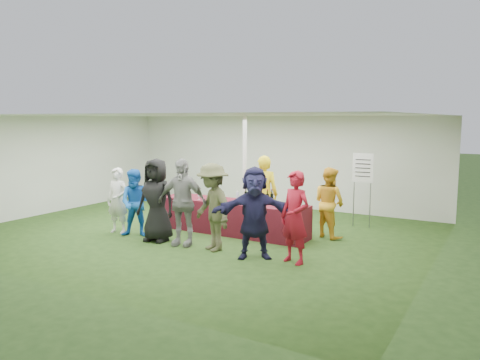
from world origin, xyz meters
The scene contains 18 objects.
ground centered at (0.00, 0.00, 0.00)m, with size 60.00×60.00×0.00m, color #284719.
tent centered at (0.50, 1.20, 1.35)m, with size 10.00×10.00×10.00m.
serving_table centered at (0.64, 0.39, 0.38)m, with size 3.60×0.80×0.75m, color maroon.
wine_bottles centered at (1.26, 0.54, 0.87)m, with size 0.71×0.16×0.32m.
wine_glasses centered at (0.14, 0.13, 0.86)m, with size 2.80×0.13×0.16m.
water_bottle centered at (0.72, 0.47, 0.85)m, with size 0.07×0.07×0.23m.
bar_towel centered at (2.20, 0.44, 0.77)m, with size 0.25×0.18×0.03m, color white.
dump_bucket centered at (2.27, 0.17, 0.84)m, with size 0.21×0.21×0.18m, color slate.
wine_list_sign centered at (3.04, 2.47, 1.32)m, with size 0.50×0.03×1.80m.
staff_pourer centered at (1.22, 0.82, 0.90)m, with size 0.65×0.43×1.80m, color yellow.
staff_back centered at (2.68, 1.15, 0.78)m, with size 0.76×0.59×1.57m, color gold.
customer_0 centered at (-1.66, -0.91, 0.76)m, with size 0.55×0.36×1.51m, color silver.
customer_1 centered at (-1.07, -0.94, 0.76)m, with size 0.74×0.57×1.51m, color blue.
customer_2 centered at (-0.42, -1.01, 0.89)m, with size 0.87×0.57×1.79m, color black.
customer_3 centered at (0.26, -1.01, 0.91)m, with size 1.06×0.44×1.82m, color gray.
customer_4 centered at (1.03, -1.02, 0.88)m, with size 1.14×0.65×1.76m, color #47482B.
customer_5 centered at (1.99, -1.05, 0.87)m, with size 1.61×0.51×1.74m, color #1C1B3E.
customer_6 centered at (2.77, -0.95, 0.85)m, with size 0.62×0.41×1.70m, color maroon.
Camera 1 is at (6.09, -8.64, 2.64)m, focal length 35.00 mm.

